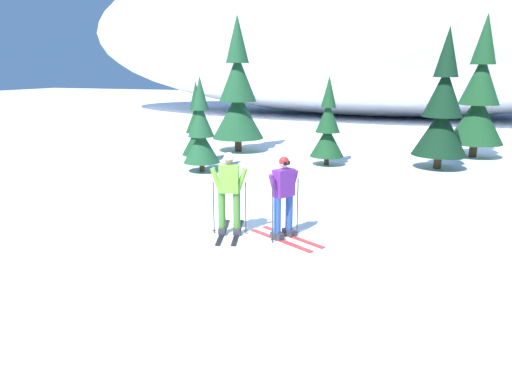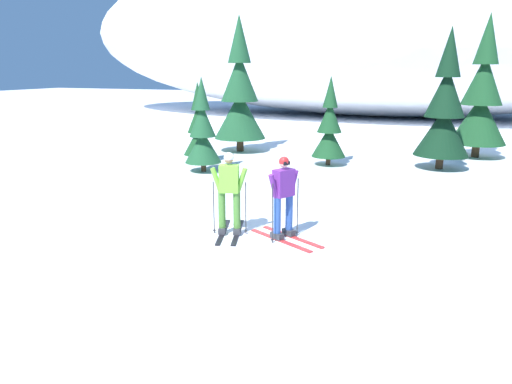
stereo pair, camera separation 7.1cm
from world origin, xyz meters
TOP-DOWN VIEW (x-y plane):
  - ground_plane at (0.00, 0.00)m, footprint 120.00×120.00m
  - skier_purple_jacket at (1.12, -0.17)m, footprint 1.71×1.20m
  - skier_lime_jacket at (-0.01, -0.34)m, footprint 0.85×1.66m
  - pine_tree_far_left at (-4.30, 6.59)m, footprint 1.14×1.14m
  - pine_tree_left at (-3.85, 9.42)m, footprint 2.12×2.12m
  - pine_tree_center_left at (-3.41, 5.17)m, footprint 1.22×1.22m
  - pine_tree_center at (0.29, 7.76)m, footprint 1.21×1.21m
  - pine_tree_center_right at (4.04, 8.49)m, footprint 1.83×1.83m
  - pine_tree_right at (5.34, 11.37)m, footprint 2.08×2.08m
  - snow_ridge_background at (-0.35, 27.62)m, footprint 46.45×19.48m

SIDE VIEW (x-z plane):
  - ground_plane at x=0.00m, z-range 0.00..0.00m
  - skier_purple_jacket at x=1.12m, z-range 0.04..1.74m
  - skier_lime_jacket at x=-0.01m, z-range 0.04..1.78m
  - pine_tree_far_left at x=-4.30m, z-range -0.24..2.70m
  - pine_tree_center at x=0.29m, z-range -0.26..2.89m
  - pine_tree_center_left at x=-3.41m, z-range -0.26..2.90m
  - pine_tree_center_right at x=4.04m, z-range -0.39..4.36m
  - pine_tree_right at x=5.34m, z-range -0.44..4.96m
  - pine_tree_left at x=-3.85m, z-range -0.45..5.05m
  - snow_ridge_background at x=-0.35m, z-range 0.00..12.24m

